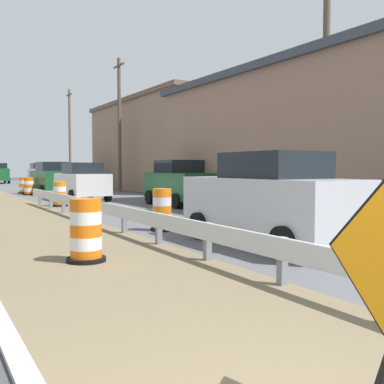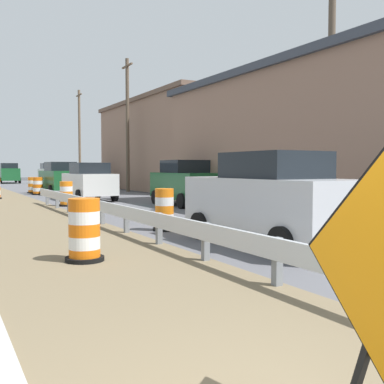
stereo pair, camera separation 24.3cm
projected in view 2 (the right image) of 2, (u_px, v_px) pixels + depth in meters
name	position (u px, v px, depth m)	size (l,w,h in m)	color
traffic_barrel_nearest	(84.00, 233.00, 8.28)	(0.70, 0.70, 1.15)	orange
traffic_barrel_close	(164.00, 212.00, 12.27)	(0.63, 0.63, 1.14)	orange
traffic_barrel_mid	(66.00, 195.00, 20.05)	(0.68, 0.68, 1.09)	orange
traffic_barrel_farther	(38.00, 187.00, 28.30)	(0.74, 0.74, 1.09)	orange
traffic_barrel_farthest	(33.00, 186.00, 30.04)	(0.73, 0.73, 1.06)	orange
car_lead_near_lane	(89.00, 182.00, 23.60)	(2.02, 4.27, 1.94)	silver
car_trailing_near_lane	(51.00, 174.00, 45.72)	(2.24, 4.80, 2.12)	silver
car_lead_far_lane	(8.00, 173.00, 49.24)	(2.15, 4.76, 2.16)	#195128
car_mid_far_lane	(79.00, 176.00, 36.49)	(2.06, 4.66, 1.97)	black
car_trailing_far_lane	(60.00, 178.00, 29.40)	(2.05, 4.46, 2.05)	#195128
car_distant_a	(187.00, 183.00, 20.42)	(2.19, 4.17, 2.03)	#195128
car_distant_b	(269.00, 199.00, 9.93)	(2.00, 4.44, 2.03)	silver
roadside_shop_near	(352.00, 140.00, 18.38)	(8.74, 16.31, 5.60)	#93705B
roadside_shop_far	(174.00, 145.00, 35.05)	(6.94, 15.83, 6.78)	#93705B
utility_pole_near	(331.00, 73.00, 15.31)	(0.24, 1.80, 9.44)	brown
utility_pole_mid	(128.00, 123.00, 31.60)	(0.24, 1.80, 9.19)	brown
utility_pole_far	(80.00, 136.00, 45.73)	(0.24, 1.80, 9.42)	brown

